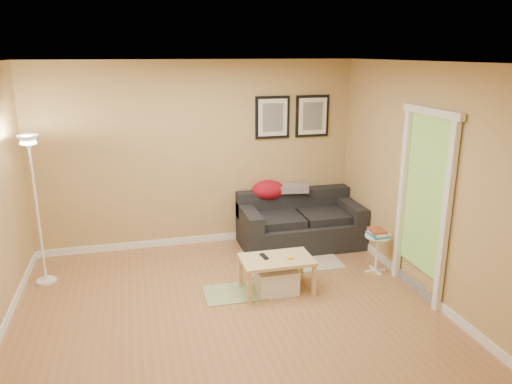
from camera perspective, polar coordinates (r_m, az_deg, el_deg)
floor at (r=5.45m, az=-3.48°, el=-13.53°), size 4.50×4.50×0.00m
ceiling at (r=4.74m, az=-4.02°, el=14.96°), size 4.50×4.50×0.00m
wall_back at (r=6.86m, az=-6.88°, el=4.27°), size 4.50×0.00×4.50m
wall_front at (r=3.12m, az=3.29°, el=-10.38°), size 4.50×0.00×4.50m
wall_right at (r=5.77m, az=18.77°, el=1.28°), size 0.00×4.00×4.00m
baseboard_back at (r=7.21m, az=-6.53°, el=-5.52°), size 4.50×0.02×0.10m
baseboard_left at (r=5.53m, az=-27.73°, el=-14.47°), size 0.02×4.00×0.10m
baseboard_right at (r=6.19m, az=17.65°, el=-9.98°), size 0.02×4.00×0.10m
sofa at (r=6.98m, az=5.23°, el=-3.36°), size 1.70×0.90×0.75m
red_throw at (r=7.03m, az=1.44°, el=0.24°), size 0.48×0.36×0.28m
plaid_throw at (r=7.11m, az=4.37°, el=0.46°), size 0.45×0.32×0.10m
framed_print_left at (r=6.97m, az=1.94°, el=8.74°), size 0.50×0.04×0.60m
framed_print_right at (r=7.16m, az=6.61°, el=8.84°), size 0.50×0.04×0.60m
area_rug at (r=6.61m, az=4.07°, el=-7.90°), size 1.25×0.85×0.01m
green_runner at (r=5.76m, az=-2.51°, el=-11.73°), size 0.70×0.50×0.01m
coffee_table at (r=5.72m, az=2.43°, el=-9.65°), size 0.90×0.64×0.41m
remote_control at (r=5.66m, az=0.95°, el=-7.55°), size 0.07×0.17×0.02m
tape_roll at (r=5.62m, az=4.02°, el=-7.70°), size 0.07×0.07×0.03m
storage_bin at (r=5.73m, az=2.43°, el=-10.30°), size 0.48×0.35×0.29m
side_table at (r=6.36m, az=13.97°, el=-7.04°), size 0.32×0.32×0.49m
book_stack at (r=6.25m, az=14.10°, el=-4.62°), size 0.21×0.27×0.08m
floor_lamp at (r=6.23m, az=-24.21°, el=-2.50°), size 0.23×0.23×1.81m
doorway at (r=5.70m, az=18.91°, el=-1.80°), size 0.12×1.01×2.13m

